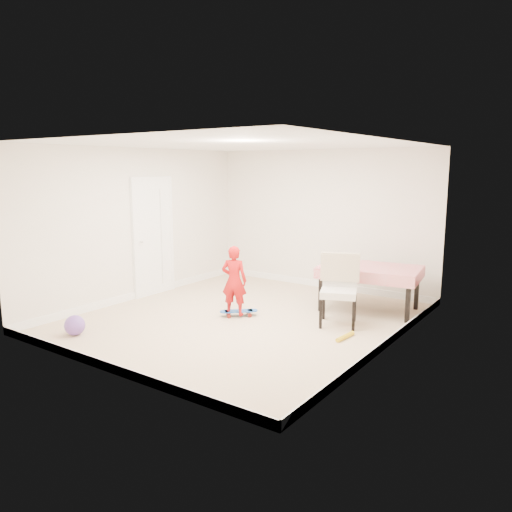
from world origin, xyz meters
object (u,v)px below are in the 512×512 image
Objects in this scene: dining_table at (369,288)px; dining_chair at (339,290)px; skateboard at (239,313)px; balloon at (75,325)px; child at (234,283)px.

dining_table is 1.49× the size of dining_chair.
dining_chair is 1.76× the size of skateboard.
skateboard is 2.39m from balloon.
skateboard is at bearing -144.11° from dining_table.
child reaches higher than dining_chair.
dining_chair is at bearing 42.17° from balloon.
dining_table is 2.19m from child.
balloon is at bearing -166.57° from skateboard.
balloon is (-1.31, -2.00, 0.10)m from skateboard.
dining_chair is at bearing -24.75° from skateboard.
dining_table is 2.61× the size of skateboard.
dining_table reaches higher than balloon.
child is at bearing -143.23° from dining_table.
dining_chair reaches higher than dining_table.
dining_table is 1.43× the size of child.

